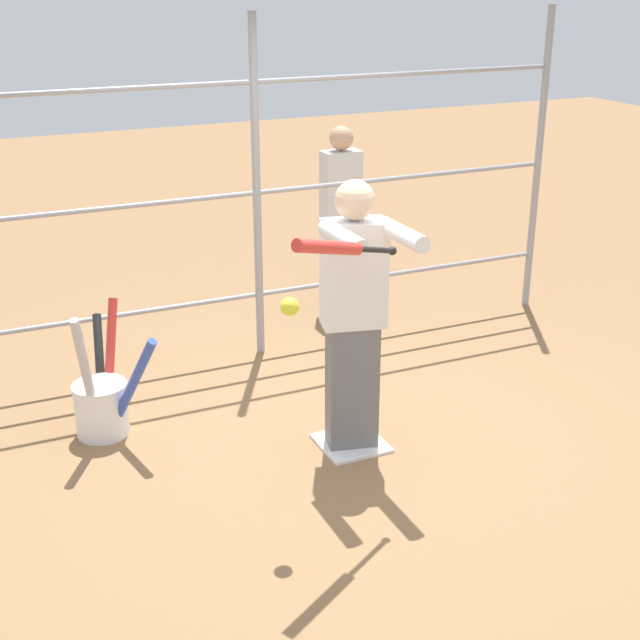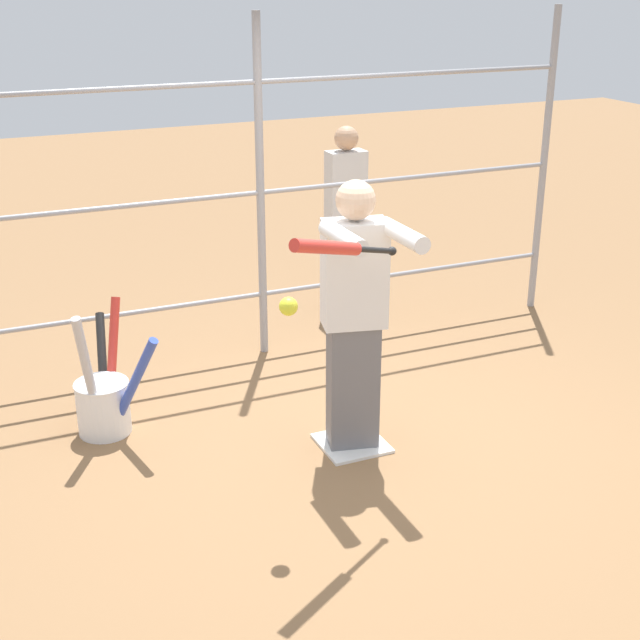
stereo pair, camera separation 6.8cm
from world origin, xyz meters
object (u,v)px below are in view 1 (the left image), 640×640
bat_bucket (103,401)px  bystander_behind_fence (341,215)px  softball_in_flight (290,307)px  baseball_bat_swinging (337,248)px  batter (354,310)px

bat_bucket → bystander_behind_fence: size_ratio=0.62×
softball_in_flight → baseball_bat_swinging: bearing=145.2°
bat_bucket → bystander_behind_fence: bystander_behind_fence is taller
batter → bat_bucket: size_ratio=1.74×
batter → bystander_behind_fence: size_ratio=1.07×
baseball_bat_swinging → bat_bucket: (0.95, -1.47, -1.31)m
bat_bucket → bystander_behind_fence: (-2.38, -1.47, 0.59)m
batter → baseball_bat_swinging: 1.00m
softball_in_flight → bystander_behind_fence: bearing=-120.1°
baseball_bat_swinging → batter: bearing=-123.1°
softball_in_flight → bystander_behind_fence: size_ratio=0.06×
batter → softball_in_flight: (0.63, 0.52, 0.30)m
batter → bat_bucket: (1.38, -0.81, -0.68)m
baseball_bat_swinging → softball_in_flight: (0.20, -0.14, -0.32)m
softball_in_flight → bat_bucket: size_ratio=0.10×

